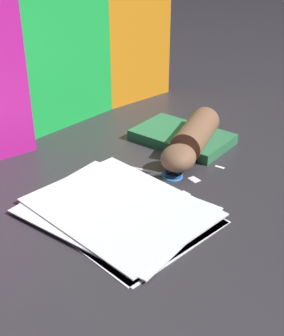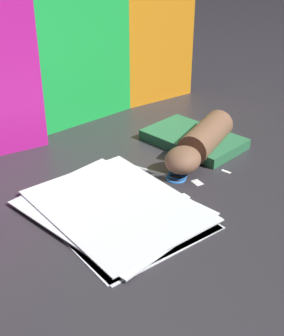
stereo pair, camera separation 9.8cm
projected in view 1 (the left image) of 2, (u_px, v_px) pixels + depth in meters
ground_plane at (168, 190)px, 1.02m from camera, size 6.00×6.00×0.00m
backdrop_panel_center at (38, 35)px, 1.16m from camera, size 0.75×0.03×0.53m
backdrop_panel_right at (103, 14)px, 1.30m from camera, size 0.51×0.09×0.57m
paper_stack at (119, 210)px, 0.94m from camera, size 0.30×0.37×0.01m
book_closed at (182, 137)px, 1.23m from camera, size 0.17×0.25×0.03m
scissors at (160, 173)px, 1.08m from camera, size 0.14×0.16×0.01m
hand_forearm at (191, 140)px, 1.15m from camera, size 0.29×0.17×0.08m
paper_scrap_near at (186, 193)px, 1.01m from camera, size 0.01×0.02×0.00m
paper_scrap_mid at (194, 179)px, 1.06m from camera, size 0.02×0.03×0.00m
paper_scrap_far at (220, 167)px, 1.11m from camera, size 0.01×0.02×0.00m
paper_scrap_side at (173, 202)px, 0.98m from camera, size 0.02×0.01×0.00m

